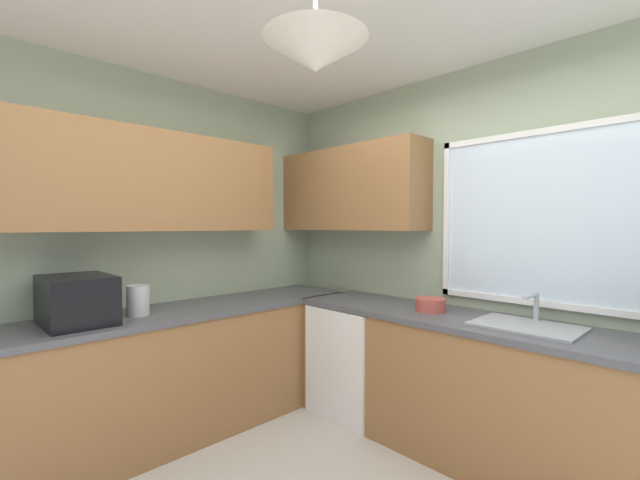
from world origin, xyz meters
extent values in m
cube|color=#9EAD8E|center=(0.00, 1.66, 1.31)|extent=(3.79, 0.06, 2.62)
cube|color=#9EAD8E|center=(-1.87, 0.00, 1.31)|extent=(0.06, 3.38, 2.62)
cube|color=silver|center=(0.39, 1.62, 1.54)|extent=(1.30, 0.02, 1.04)
cube|color=white|center=(0.39, 1.61, 2.08)|extent=(1.38, 0.04, 0.04)
cube|color=white|center=(0.39, 1.61, 1.00)|extent=(1.38, 0.04, 0.04)
cube|color=white|center=(-0.28, 1.61, 1.54)|extent=(0.04, 0.04, 1.12)
cube|color=olive|center=(-1.68, -0.20, 1.80)|extent=(0.32, 2.28, 0.70)
cube|color=olive|center=(-1.12, 1.47, 1.80)|extent=(1.43, 0.32, 0.70)
cone|color=silver|center=(0.00, 0.00, 2.20)|extent=(0.44, 0.44, 0.14)
cube|color=olive|center=(-1.53, 0.00, 0.43)|extent=(0.62, 2.96, 0.86)
cube|color=#4C4C51|center=(-1.53, 0.00, 0.88)|extent=(0.65, 2.99, 0.04)
cube|color=olive|center=(0.21, 1.32, 0.43)|extent=(2.85, 0.62, 0.86)
cube|color=#4C4C51|center=(0.21, 1.32, 0.88)|extent=(2.88, 0.65, 0.04)
cube|color=white|center=(-0.87, 1.29, 0.43)|extent=(0.60, 0.60, 0.85)
cube|color=black|center=(-1.53, -0.54, 1.04)|extent=(0.48, 0.36, 0.29)
cylinder|color=#B7B7BC|center=(-1.51, -0.19, 1.00)|extent=(0.14, 0.14, 0.20)
cube|color=#9EA0A5|center=(0.39, 1.32, 0.90)|extent=(0.56, 0.40, 0.02)
cylinder|color=#B7B7BC|center=(0.39, 1.48, 0.99)|extent=(0.03, 0.03, 0.18)
cylinder|color=#B7B7BC|center=(0.39, 1.38, 1.07)|extent=(0.02, 0.20, 0.02)
cylinder|color=#B74C42|center=(-0.24, 1.32, 0.94)|extent=(0.21, 0.21, 0.09)
camera|label=1|loc=(1.24, -1.17, 1.49)|focal=22.86mm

